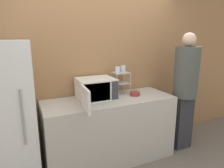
{
  "coord_description": "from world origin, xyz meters",
  "views": [
    {
      "loc": [
        -1.09,
        -2.1,
        1.78
      ],
      "look_at": [
        0.05,
        0.38,
        1.13
      ],
      "focal_mm": 32.0,
      "sensor_mm": 36.0,
      "label": 1
    }
  ],
  "objects_px": {
    "dish_rack": "(121,78)",
    "microwave": "(95,89)",
    "bowl": "(135,94)",
    "glass_front_left": "(118,70)",
    "glass_back_right": "(123,68)",
    "person": "(185,86)",
    "refrigerator": "(4,118)"
  },
  "relations": [
    {
      "from": "dish_rack",
      "to": "microwave",
      "type": "bearing_deg",
      "value": -167.47
    },
    {
      "from": "dish_rack",
      "to": "bowl",
      "type": "xyz_separation_m",
      "value": [
        0.14,
        -0.19,
        -0.21
      ]
    },
    {
      "from": "microwave",
      "to": "glass_front_left",
      "type": "distance_m",
      "value": 0.44
    },
    {
      "from": "glass_back_right",
      "to": "person",
      "type": "height_order",
      "value": "person"
    },
    {
      "from": "glass_back_right",
      "to": "microwave",
      "type": "bearing_deg",
      "value": -163.69
    },
    {
      "from": "dish_rack",
      "to": "person",
      "type": "xyz_separation_m",
      "value": [
        0.94,
        -0.38,
        -0.13
      ]
    },
    {
      "from": "bowl",
      "to": "dish_rack",
      "type": "bearing_deg",
      "value": 126.3
    },
    {
      "from": "dish_rack",
      "to": "glass_front_left",
      "type": "relative_size",
      "value": 3.3
    },
    {
      "from": "microwave",
      "to": "refrigerator",
      "type": "height_order",
      "value": "refrigerator"
    },
    {
      "from": "dish_rack",
      "to": "bowl",
      "type": "height_order",
      "value": "dish_rack"
    },
    {
      "from": "microwave",
      "to": "bowl",
      "type": "relative_size",
      "value": 5.7
    },
    {
      "from": "microwave",
      "to": "refrigerator",
      "type": "distance_m",
      "value": 1.17
    },
    {
      "from": "bowl",
      "to": "person",
      "type": "distance_m",
      "value": 0.82
    },
    {
      "from": "glass_back_right",
      "to": "person",
      "type": "distance_m",
      "value": 1.01
    },
    {
      "from": "glass_back_right",
      "to": "dish_rack",
      "type": "bearing_deg",
      "value": -142.72
    },
    {
      "from": "glass_back_right",
      "to": "refrigerator",
      "type": "height_order",
      "value": "refrigerator"
    },
    {
      "from": "microwave",
      "to": "dish_rack",
      "type": "bearing_deg",
      "value": 12.53
    },
    {
      "from": "dish_rack",
      "to": "glass_front_left",
      "type": "xyz_separation_m",
      "value": [
        -0.08,
        -0.05,
        0.14
      ]
    },
    {
      "from": "person",
      "to": "refrigerator",
      "type": "distance_m",
      "value": 2.55
    },
    {
      "from": "bowl",
      "to": "glass_back_right",
      "type": "bearing_deg",
      "value": 106.78
    },
    {
      "from": "glass_front_left",
      "to": "glass_back_right",
      "type": "relative_size",
      "value": 1.0
    },
    {
      "from": "microwave",
      "to": "person",
      "type": "distance_m",
      "value": 1.41
    },
    {
      "from": "microwave",
      "to": "dish_rack",
      "type": "height_order",
      "value": "dish_rack"
    },
    {
      "from": "glass_front_left",
      "to": "bowl",
      "type": "relative_size",
      "value": 0.69
    },
    {
      "from": "glass_front_left",
      "to": "bowl",
      "type": "distance_m",
      "value": 0.43
    },
    {
      "from": "microwave",
      "to": "glass_back_right",
      "type": "height_order",
      "value": "glass_back_right"
    },
    {
      "from": "glass_front_left",
      "to": "glass_back_right",
      "type": "distance_m",
      "value": 0.17
    },
    {
      "from": "glass_back_right",
      "to": "refrigerator",
      "type": "xyz_separation_m",
      "value": [
        -1.66,
        -0.21,
        -0.44
      ]
    },
    {
      "from": "dish_rack",
      "to": "refrigerator",
      "type": "xyz_separation_m",
      "value": [
        -1.6,
        -0.16,
        -0.29
      ]
    },
    {
      "from": "microwave",
      "to": "person",
      "type": "xyz_separation_m",
      "value": [
        1.38,
        -0.28,
        -0.04
      ]
    },
    {
      "from": "glass_back_right",
      "to": "refrigerator",
      "type": "distance_m",
      "value": 1.73
    },
    {
      "from": "microwave",
      "to": "dish_rack",
      "type": "distance_m",
      "value": 0.46
    }
  ]
}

